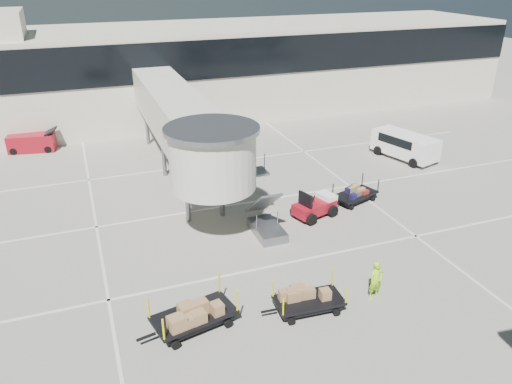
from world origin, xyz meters
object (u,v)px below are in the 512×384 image
(ground_worker, at_px, (376,280))
(belt_loader, at_px, (32,143))
(box_cart_far, at_px, (193,313))
(baggage_tug, at_px, (315,206))
(box_cart_near, at_px, (310,300))
(suitcase_cart, at_px, (355,195))
(minivan, at_px, (403,144))

(ground_worker, height_order, belt_loader, ground_worker)
(ground_worker, bearing_deg, box_cart_far, 167.01)
(baggage_tug, bearing_deg, belt_loader, 114.84)
(box_cart_near, xyz_separation_m, box_cart_far, (-4.80, 0.79, 0.07))
(suitcase_cart, distance_m, box_cart_near, 11.21)
(ground_worker, xyz_separation_m, belt_loader, (-14.63, 25.26, -0.24))
(box_cart_near, height_order, ground_worker, ground_worker)
(box_cart_near, relative_size, minivan, 0.68)
(ground_worker, distance_m, belt_loader, 29.19)
(minivan, relative_size, belt_loader, 1.37)
(box_cart_near, relative_size, ground_worker, 1.97)
(suitcase_cart, height_order, box_cart_far, box_cart_far)
(baggage_tug, distance_m, belt_loader, 23.40)
(box_cart_far, distance_m, belt_loader, 25.27)
(baggage_tug, relative_size, box_cart_near, 0.78)
(box_cart_far, bearing_deg, minivan, 22.19)
(baggage_tug, relative_size, minivan, 0.53)
(minivan, height_order, belt_loader, minivan)
(box_cart_near, height_order, minivan, minivan)
(box_cart_far, bearing_deg, baggage_tug, 25.76)
(box_cart_near, relative_size, belt_loader, 0.93)
(ground_worker, bearing_deg, baggage_tug, 76.23)
(box_cart_near, distance_m, minivan, 20.11)
(baggage_tug, distance_m, box_cart_near, 8.75)
(belt_loader, bearing_deg, box_cart_far, -64.46)
(ground_worker, bearing_deg, minivan, 44.64)
(box_cart_far, bearing_deg, suitcase_cart, 20.66)
(baggage_tug, height_order, ground_worker, ground_worker)
(baggage_tug, relative_size, belt_loader, 0.73)
(suitcase_cart, bearing_deg, box_cart_far, -165.06)
(baggage_tug, relative_size, ground_worker, 1.54)
(belt_loader, bearing_deg, box_cart_near, -55.29)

